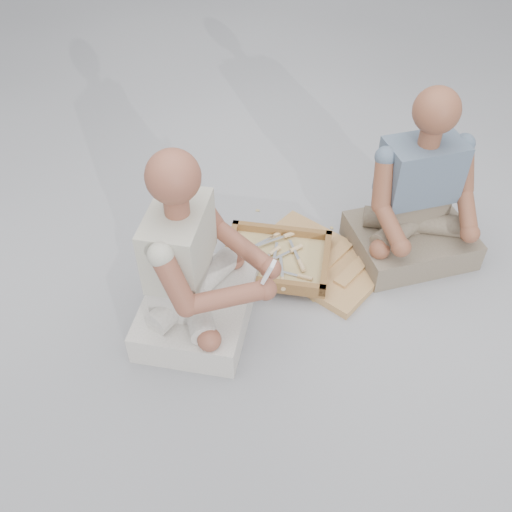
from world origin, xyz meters
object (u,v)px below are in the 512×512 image
at_px(carved_panel, 317,260).
at_px(tool_tray, 276,259).
at_px(companion, 417,204).
at_px(craftsman, 193,272).

height_order(carved_panel, tool_tray, tool_tray).
relative_size(carved_panel, companion, 0.72).
bearing_deg(companion, craftsman, 8.49).
xyz_separation_m(carved_panel, craftsman, (-0.40, -0.53, 0.28)).
bearing_deg(craftsman, tool_tray, 142.38).
distance_m(carved_panel, tool_tray, 0.21).
relative_size(tool_tray, companion, 0.65).
bearing_deg(tool_tray, craftsman, -117.71).
bearing_deg(companion, carved_panel, -2.92).
distance_m(carved_panel, craftsman, 0.72).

